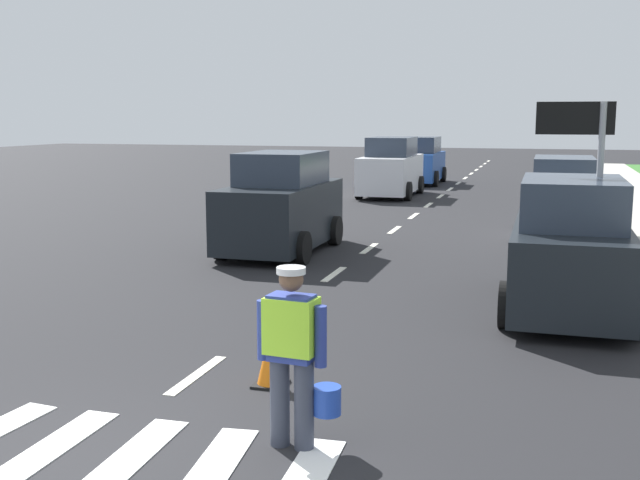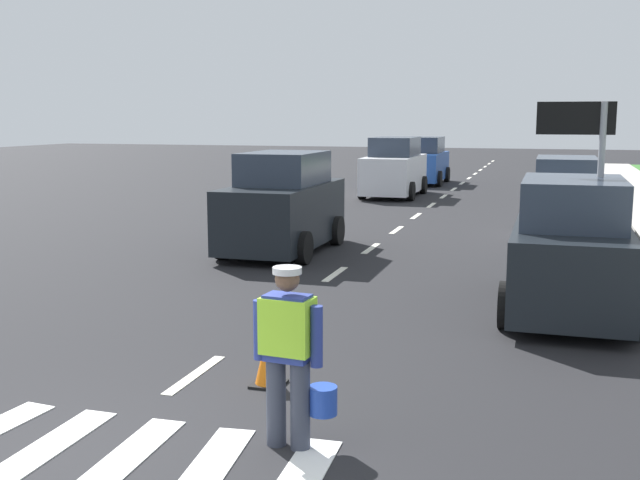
{
  "view_description": "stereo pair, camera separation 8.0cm",
  "coord_description": "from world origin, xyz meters",
  "views": [
    {
      "loc": [
        3.8,
        -5.08,
        2.98
      ],
      "look_at": [
        0.51,
        6.05,
        1.1
      ],
      "focal_mm": 42.98,
      "sensor_mm": 36.0,
      "label": 1
    },
    {
      "loc": [
        3.88,
        -5.05,
        2.98
      ],
      "look_at": [
        0.51,
        6.05,
        1.1
      ],
      "focal_mm": 42.98,
      "sensor_mm": 36.0,
      "label": 2
    }
  ],
  "objects": [
    {
      "name": "lane_center_line",
      "position": [
        0.0,
        25.2,
        0.0
      ],
      "size": [
        0.14,
        46.4,
        0.01
      ],
      "color": "silver",
      "rests_on": "ground"
    },
    {
      "name": "lane_direction_sign",
      "position": [
        4.34,
        7.4,
        2.41
      ],
      "size": [
        1.16,
        0.11,
        3.2
      ],
      "color": "gray",
      "rests_on": "ground"
    },
    {
      "name": "road_worker",
      "position": [
        1.71,
        1.18,
        0.93
      ],
      "size": [
        0.77,
        0.36,
        1.67
      ],
      "color": "#383D4C",
      "rests_on": "ground"
    },
    {
      "name": "car_oncoming_third",
      "position": [
        -1.67,
        29.06,
        0.97
      ],
      "size": [
        2.02,
        4.16,
        2.08
      ],
      "color": "#1E4799",
      "rests_on": "ground"
    },
    {
      "name": "car_oncoming_lead",
      "position": [
        -1.78,
        10.77,
        1.02
      ],
      "size": [
        2.0,
        4.02,
        2.2
      ],
      "color": "black",
      "rests_on": "ground"
    },
    {
      "name": "ground_plane",
      "position": [
        0.0,
        21.0,
        0.0
      ],
      "size": [
        96.0,
        96.0,
        0.0
      ],
      "primitive_type": "plane",
      "color": "black"
    },
    {
      "name": "crosswalk_stripes",
      "position": [
        0.0,
        0.43,
        0.01
      ],
      "size": [
        4.51,
        1.93,
        0.01
      ],
      "color": "white",
      "rests_on": "ground"
    },
    {
      "name": "car_parked_far",
      "position": [
        4.2,
        14.8,
        0.92
      ],
      "size": [
        1.86,
        4.28,
        1.99
      ],
      "color": "silver",
      "rests_on": "ground"
    },
    {
      "name": "traffic_cone_near",
      "position": [
        0.94,
        2.62,
        0.33
      ],
      "size": [
        0.36,
        0.36,
        0.66
      ],
      "color": "black",
      "rests_on": "ground"
    },
    {
      "name": "car_parked_curbside",
      "position": [
        4.19,
        7.06,
        0.95
      ],
      "size": [
        1.92,
        4.15,
        2.06
      ],
      "color": "black",
      "rests_on": "ground"
    },
    {
      "name": "car_oncoming_second",
      "position": [
        -1.82,
        23.3,
        1.03
      ],
      "size": [
        2.01,
        4.37,
        2.21
      ],
      "color": "silver",
      "rests_on": "ground"
    }
  ]
}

